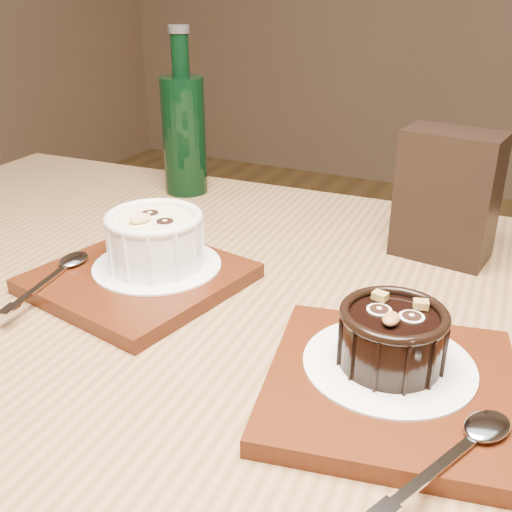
{
  "coord_description": "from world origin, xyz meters",
  "views": [
    {
      "loc": [
        0.37,
        -0.67,
        1.03
      ],
      "look_at": [
        0.16,
        -0.26,
        0.81
      ],
      "focal_mm": 42.0,
      "sensor_mm": 36.0,
      "label": 1
    }
  ],
  "objects": [
    {
      "name": "tray_right",
      "position": [
        0.3,
        -0.31,
        0.76
      ],
      "size": [
        0.21,
        0.21,
        0.01
      ],
      "primitive_type": "cube",
      "rotation": [
        0.0,
        0.0,
        0.21
      ],
      "color": "#4A1D0C",
      "rests_on": "table"
    },
    {
      "name": "spoon_right",
      "position": [
        0.36,
        -0.37,
        0.77
      ],
      "size": [
        0.08,
        0.13,
        0.01
      ],
      "primitive_type": null,
      "rotation": [
        0.0,
        0.0,
        -0.41
      ],
      "color": "silver",
      "rests_on": "tray_right"
    },
    {
      "name": "condiment_stand",
      "position": [
        0.28,
        -0.04,
        0.82
      ],
      "size": [
        0.11,
        0.07,
        0.14
      ],
      "primitive_type": "cube",
      "rotation": [
        0.0,
        0.0,
        -0.12
      ],
      "color": "black",
      "rests_on": "table"
    },
    {
      "name": "ramekin_dark",
      "position": [
        0.29,
        -0.29,
        0.79
      ],
      "size": [
        0.08,
        0.08,
        0.05
      ],
      "rotation": [
        0.0,
        0.0,
        0.03
      ],
      "color": "black",
      "rests_on": "doily_right"
    },
    {
      "name": "tray_left",
      "position": [
        0.03,
        -0.25,
        0.76
      ],
      "size": [
        0.21,
        0.21,
        0.01
      ],
      "primitive_type": "cube",
      "rotation": [
        0.0,
        0.0,
        -0.18
      ],
      "color": "#4A1D0C",
      "rests_on": "table"
    },
    {
      "name": "spoon_left",
      "position": [
        -0.04,
        -0.29,
        0.77
      ],
      "size": [
        0.05,
        0.14,
        0.01
      ],
      "primitive_type": null,
      "rotation": [
        0.0,
        0.0,
        0.18
      ],
      "color": "silver",
      "rests_on": "tray_left"
    },
    {
      "name": "green_bottle",
      "position": [
        -0.09,
        0.02,
        0.84
      ],
      "size": [
        0.06,
        0.06,
        0.23
      ],
      "color": "black",
      "rests_on": "table"
    },
    {
      "name": "doily_left",
      "position": [
        0.04,
        -0.23,
        0.77
      ],
      "size": [
        0.13,
        0.13,
        0.0
      ],
      "primitive_type": "cylinder",
      "color": "white",
      "rests_on": "tray_left"
    },
    {
      "name": "ramekin_white",
      "position": [
        0.04,
        -0.23,
        0.8
      ],
      "size": [
        0.1,
        0.1,
        0.06
      ],
      "rotation": [
        0.0,
        0.0,
        -0.43
      ],
      "color": "white",
      "rests_on": "doily_left"
    },
    {
      "name": "table",
      "position": [
        0.18,
        -0.29,
        0.66
      ],
      "size": [
        1.24,
        0.86,
        0.75
      ],
      "rotation": [
        0.0,
        0.0,
        0.05
      ],
      "color": "brown",
      "rests_on": "ground"
    },
    {
      "name": "doily_right",
      "position": [
        0.29,
        -0.29,
        0.77
      ],
      "size": [
        0.13,
        0.13,
        0.0
      ],
      "primitive_type": "cylinder",
      "color": "white",
      "rests_on": "tray_right"
    }
  ]
}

